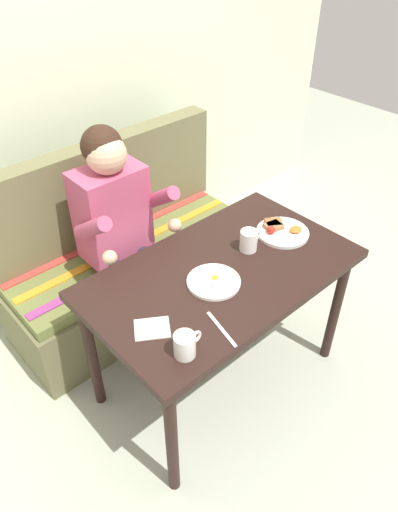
% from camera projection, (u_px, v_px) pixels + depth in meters
% --- Properties ---
extents(ground_plane, '(8.00, 8.00, 0.00)m').
position_uv_depth(ground_plane, '(218.00, 375.00, 2.51)').
color(ground_plane, '#A9AF9A').
extents(back_wall, '(4.40, 0.10, 2.60)m').
position_uv_depth(back_wall, '(54.00, 68.00, 2.44)').
color(back_wall, beige).
rests_on(back_wall, ground).
extents(table, '(1.20, 0.70, 0.73)m').
position_uv_depth(table, '(222.00, 284.00, 2.10)').
color(table, black).
rests_on(table, ground).
extents(couch, '(1.44, 0.56, 1.00)m').
position_uv_depth(couch, '(128.00, 260.00, 2.75)').
color(couch, '#676341').
rests_on(couch, ground).
extents(person, '(0.45, 0.61, 1.21)m').
position_uv_depth(person, '(120.00, 222.00, 2.32)').
color(person, '#B6496A').
rests_on(person, ground).
extents(plate_breakfast, '(0.25, 0.25, 0.05)m').
position_uv_depth(plate_breakfast, '(282.00, 231.00, 2.26)').
color(plate_breakfast, white).
rests_on(plate_breakfast, table).
extents(plate_eggs, '(0.23, 0.23, 0.04)m').
position_uv_depth(plate_eggs, '(214.00, 281.00, 1.98)').
color(plate_eggs, white).
rests_on(plate_eggs, table).
extents(coffee_mug, '(0.12, 0.08, 0.10)m').
position_uv_depth(coffee_mug, '(249.00, 240.00, 2.14)').
color(coffee_mug, white).
rests_on(coffee_mug, table).
extents(coffee_mug_second, '(0.12, 0.08, 0.09)m').
position_uv_depth(coffee_mug_second, '(185.00, 344.00, 1.66)').
color(coffee_mug_second, white).
rests_on(coffee_mug_second, table).
extents(napkin, '(0.17, 0.16, 0.01)m').
position_uv_depth(napkin, '(152.00, 329.00, 1.78)').
color(napkin, silver).
rests_on(napkin, table).
extents(knife, '(0.06, 0.20, 0.00)m').
position_uv_depth(knife, '(221.00, 329.00, 1.78)').
color(knife, silver).
rests_on(knife, table).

